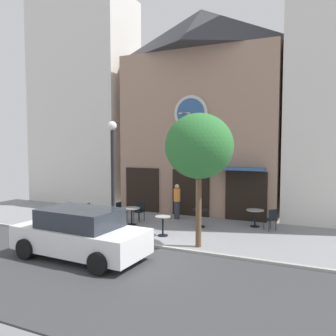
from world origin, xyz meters
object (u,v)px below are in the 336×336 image
object	(u,v)px
street_tree	(199,147)
pedestrian_orange	(177,201)
cafe_table_near_door	(106,213)
cafe_table_rightmost	(255,214)
street_lamp	(113,177)
cafe_chair_near_lamp	(90,212)
cafe_chair_facing_wall	(120,210)
cafe_chair_curbside	(271,218)
cafe_table_center	(132,213)
cafe_chair_under_awning	(140,210)
cafe_table_center_right	(163,223)
parked_car_white	(80,234)
cafe_table_near_curb	(200,214)
cafe_chair_near_tree	(114,216)

from	to	relation	value
street_tree	pedestrian_orange	distance (m)	5.16
cafe_table_near_door	cafe_table_rightmost	xyz separation A→B (m)	(6.07, 2.39, 0.03)
cafe_table_near_door	street_lamp	bearing A→B (deg)	-44.82
cafe_chair_near_lamp	pedestrian_orange	distance (m)	4.06
cafe_chair_facing_wall	street_tree	bearing A→B (deg)	-24.73
cafe_chair_curbside	pedestrian_orange	bearing A→B (deg)	174.72
cafe_chair_curbside	cafe_table_center	bearing A→B (deg)	-165.27
cafe_chair_under_awning	cafe_chair_facing_wall	bearing A→B (deg)	-141.85
cafe_table_center_right	parked_car_white	bearing A→B (deg)	-110.76
cafe_table_rightmost	pedestrian_orange	world-z (taller)	pedestrian_orange
street_lamp	cafe_table_near_curb	size ratio (longest dim) A/B	5.82
cafe_chair_near_lamp	cafe_chair_near_tree	xyz separation A→B (m)	(1.52, -0.31, 0.00)
cafe_chair_facing_wall	parked_car_white	distance (m)	4.93
cafe_table_center	street_tree	bearing A→B (deg)	-25.75
cafe_table_near_curb	parked_car_white	size ratio (longest dim) A/B	0.18
cafe_table_near_door	cafe_chair_under_awning	size ratio (longest dim) A/B	0.86
cafe_chair_facing_wall	pedestrian_orange	xyz separation A→B (m)	(2.12, 1.65, 0.33)
cafe_table_center_right	cafe_table_near_curb	world-z (taller)	cafe_table_center_right
cafe_chair_near_lamp	pedestrian_orange	size ratio (longest dim) A/B	0.54
cafe_chair_facing_wall	pedestrian_orange	bearing A→B (deg)	37.96
cafe_chair_near_lamp	cafe_chair_facing_wall	xyz separation A→B (m)	(1.10, 0.80, 0.00)
cafe_table_center_right	cafe_chair_under_awning	distance (m)	2.81
cafe_chair_near_tree	cafe_chair_near_lamp	bearing A→B (deg)	168.61
cafe_chair_curbside	cafe_chair_facing_wall	xyz separation A→B (m)	(-6.52, -1.25, 0.00)
street_lamp	street_tree	distance (m)	3.86
cafe_chair_curbside	parked_car_white	distance (m)	7.76
cafe_table_near_curb	cafe_chair_under_awning	size ratio (longest dim) A/B	0.85
cafe_table_center_right	cafe_chair_near_tree	bearing A→B (deg)	174.71
street_lamp	cafe_chair_under_awning	world-z (taller)	street_lamp
cafe_chair_facing_wall	cafe_chair_near_tree	bearing A→B (deg)	-69.22
cafe_table_near_door	parked_car_white	bearing A→B (deg)	-65.47
cafe_table_center	cafe_table_near_curb	distance (m)	3.03
cafe_chair_near_tree	pedestrian_orange	size ratio (longest dim) A/B	0.54
cafe_table_center	parked_car_white	bearing A→B (deg)	-80.25
cafe_table_near_door	cafe_chair_facing_wall	bearing A→B (deg)	68.76
street_tree	cafe_chair_curbside	xyz separation A→B (m)	(1.99, 3.33, -2.95)
cafe_table_center_right	cafe_chair_curbside	distance (m)	4.53
cafe_table_near_door	cafe_table_center_right	world-z (taller)	cafe_table_near_door
pedestrian_orange	cafe_table_center_right	bearing A→B (deg)	-77.22
cafe_table_near_door	cafe_chair_near_lamp	bearing A→B (deg)	-175.11
cafe_table_center_right	cafe_chair_near_lamp	distance (m)	3.93
cafe_table_near_door	cafe_table_rightmost	distance (m)	6.52
street_tree	cafe_table_center_right	size ratio (longest dim) A/B	6.00
street_lamp	cafe_chair_near_tree	distance (m)	1.96
cafe_chair_curbside	street_lamp	bearing A→B (deg)	-150.96
cafe_table_near_curb	cafe_chair_near_tree	distance (m)	3.67
cafe_table_near_curb	pedestrian_orange	distance (m)	1.86
cafe_table_near_curb	cafe_table_rightmost	xyz separation A→B (m)	(2.13, 1.01, -0.01)
cafe_table_center_right	street_tree	bearing A→B (deg)	-23.61
cafe_chair_facing_wall	pedestrian_orange	size ratio (longest dim) A/B	0.54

